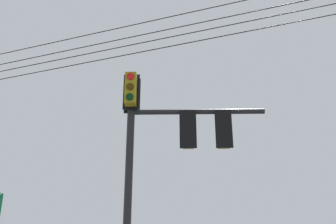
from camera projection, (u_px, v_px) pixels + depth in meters
signal_mast_assembly at (157, 142)px, 10.39m from camera, size 2.78×3.22×6.76m
overhead_wire_span at (185, 29)px, 11.08m from camera, size 11.94×32.36×1.09m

